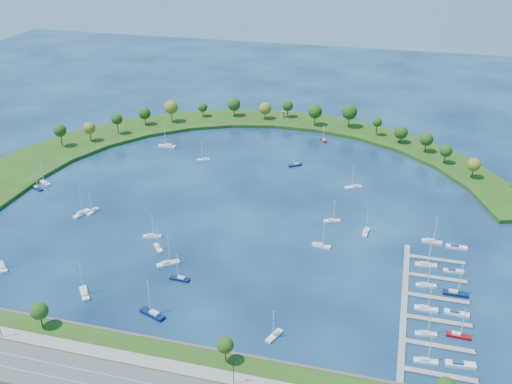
% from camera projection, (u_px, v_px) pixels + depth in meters
% --- Properties ---
extents(ground, '(700.00, 700.00, 0.00)m').
position_uv_depth(ground, '(243.00, 203.00, 278.01)').
color(ground, '#07193D').
rests_on(ground, ground).
extents(breakwater, '(286.74, 247.64, 2.00)m').
position_uv_depth(breakwater, '(189.00, 153.00, 330.21)').
color(breakwater, '#244512').
rests_on(breakwater, ground).
extents(breakwater_trees, '(236.40, 91.43, 14.87)m').
position_uv_depth(breakwater_trees, '(267.00, 119.00, 355.14)').
color(breakwater_trees, '#382314').
rests_on(breakwater_trees, breakwater).
extents(harbor_tower, '(2.60, 2.60, 4.13)m').
position_uv_depth(harbor_tower, '(283.00, 114.00, 381.63)').
color(harbor_tower, gray).
rests_on(harbor_tower, breakwater).
extents(dock_system, '(24.28, 82.00, 1.60)m').
position_uv_depth(dock_system, '(425.00, 307.00, 205.67)').
color(dock_system, gray).
rests_on(dock_system, ground).
extents(moored_boat_0, '(2.93, 7.48, 10.71)m').
position_uv_depth(moored_boat_0, '(93.00, 211.00, 268.91)').
color(moored_boat_0, white).
rests_on(moored_boat_0, ground).
extents(moored_boat_1, '(10.29, 3.64, 14.83)m').
position_uv_depth(moored_boat_1, '(167.00, 146.00, 340.48)').
color(moored_boat_1, white).
rests_on(moored_boat_1, ground).
extents(moored_boat_2, '(4.83, 7.80, 11.12)m').
position_uv_depth(moored_boat_2, '(274.00, 335.00, 191.63)').
color(moored_boat_2, white).
rests_on(moored_boat_2, ground).
extents(moored_boat_3, '(7.60, 8.63, 13.26)m').
position_uv_depth(moored_boat_3, '(84.00, 293.00, 212.16)').
color(moored_boat_3, white).
rests_on(moored_boat_3, ground).
extents(moored_boat_4, '(10.32, 6.13, 14.66)m').
position_uv_depth(moored_boat_4, '(153.00, 313.00, 201.56)').
color(moored_boat_4, '#0A1A41').
rests_on(moored_boat_4, ground).
extents(moored_boat_5, '(8.07, 4.31, 11.43)m').
position_uv_depth(moored_boat_5, '(152.00, 236.00, 248.70)').
color(moored_boat_5, white).
rests_on(moored_boat_5, ground).
extents(moored_boat_6, '(5.26, 6.77, 10.01)m').
position_uv_depth(moored_boat_6, '(324.00, 140.00, 349.50)').
color(moored_boat_6, maroon).
rests_on(moored_boat_6, ground).
extents(moored_boat_7, '(8.25, 7.47, 12.81)m').
position_uv_depth(moored_boat_7, '(2.00, 267.00, 227.55)').
color(moored_boat_7, white).
rests_on(moored_boat_7, ground).
extents(moored_boat_8, '(2.87, 7.86, 11.31)m').
position_uv_depth(moored_boat_8, '(366.00, 232.00, 251.79)').
color(moored_boat_8, white).
rests_on(moored_boat_8, ground).
extents(moored_boat_9, '(6.32, 6.94, 10.81)m').
position_uv_depth(moored_boat_9, '(158.00, 247.00, 240.50)').
color(moored_boat_9, white).
rests_on(moored_boat_9, ground).
extents(moored_boat_10, '(7.82, 4.67, 11.12)m').
position_uv_depth(moored_boat_10, '(332.00, 220.00, 260.86)').
color(moored_boat_10, white).
rests_on(moored_boat_10, ground).
extents(moored_boat_11, '(4.94, 9.40, 13.30)m').
position_uv_depth(moored_boat_11, '(82.00, 213.00, 266.75)').
color(moored_boat_11, white).
rests_on(moored_boat_11, ground).
extents(moored_boat_12, '(7.92, 2.63, 11.48)m').
position_uv_depth(moored_boat_12, '(180.00, 278.00, 220.66)').
color(moored_boat_12, '#0A1A41').
rests_on(moored_boat_12, ground).
extents(moored_boat_13, '(7.91, 5.26, 11.36)m').
position_uv_depth(moored_boat_13, '(45.00, 182.00, 296.27)').
color(moored_boat_13, white).
rests_on(moored_boat_13, ground).
extents(moored_boat_14, '(8.26, 3.56, 11.76)m').
position_uv_depth(moored_boat_14, '(321.00, 245.00, 241.86)').
color(moored_boat_14, white).
rests_on(moored_boat_14, ground).
extents(moored_boat_15, '(8.80, 6.09, 12.70)m').
position_uv_depth(moored_boat_15, '(354.00, 187.00, 291.64)').
color(moored_boat_15, white).
rests_on(moored_boat_15, ground).
extents(moored_boat_16, '(7.53, 4.90, 10.78)m').
position_uv_depth(moored_boat_16, '(37.00, 188.00, 290.67)').
color(moored_boat_16, '#0A1A41').
rests_on(moored_boat_16, ground).
extents(moored_boat_17, '(8.80, 7.68, 13.48)m').
position_uv_depth(moored_boat_17, '(168.00, 263.00, 229.68)').
color(moored_boat_17, white).
rests_on(moored_boat_17, ground).
extents(moored_boat_18, '(7.34, 6.29, 11.17)m').
position_uv_depth(moored_boat_18, '(295.00, 164.00, 316.41)').
color(moored_boat_18, '#0A1A41').
rests_on(moored_boat_18, ground).
extents(moored_boat_19, '(7.57, 5.02, 10.87)m').
position_uv_depth(moored_boat_19, '(203.00, 159.00, 323.09)').
color(moored_boat_19, white).
rests_on(moored_boat_19, ground).
extents(docked_boat_0, '(7.76, 2.82, 11.17)m').
position_uv_depth(docked_boat_0, '(426.00, 360.00, 180.98)').
color(docked_boat_0, white).
rests_on(docked_boat_0, ground).
extents(docked_boat_1, '(9.50, 3.58, 1.89)m').
position_uv_depth(docked_boat_1, '(460.00, 364.00, 179.68)').
color(docked_boat_1, white).
rests_on(docked_boat_1, ground).
extents(docked_boat_2, '(7.35, 3.11, 10.47)m').
position_uv_depth(docked_boat_2, '(426.00, 333.00, 192.51)').
color(docked_boat_2, white).
rests_on(docked_boat_2, ground).
extents(docked_boat_3, '(8.07, 2.58, 11.73)m').
position_uv_depth(docked_boat_3, '(458.00, 335.00, 191.68)').
color(docked_boat_3, maroon).
rests_on(docked_boat_3, ground).
extents(docked_boat_4, '(8.33, 2.40, 12.21)m').
position_uv_depth(docked_boat_4, '(426.00, 308.00, 204.25)').
color(docked_boat_4, white).
rests_on(docked_boat_4, ground).
extents(docked_boat_5, '(8.77, 3.08, 1.76)m').
position_uv_depth(docked_boat_5, '(456.00, 313.00, 202.19)').
color(docked_boat_5, white).
rests_on(docked_boat_5, ground).
extents(docked_boat_6, '(7.64, 3.04, 10.92)m').
position_uv_depth(docked_boat_6, '(426.00, 285.00, 216.86)').
color(docked_boat_6, white).
rests_on(docked_boat_6, ground).
extents(docked_boat_7, '(9.05, 2.55, 13.30)m').
position_uv_depth(docked_boat_7, '(455.00, 293.00, 212.24)').
color(docked_boat_7, '#0A1A41').
rests_on(docked_boat_7, ground).
extents(docked_boat_8, '(8.75, 3.50, 12.50)m').
position_uv_depth(docked_boat_8, '(426.00, 264.00, 228.98)').
color(docked_boat_8, white).
rests_on(docked_boat_8, ground).
extents(docked_boat_9, '(7.95, 3.05, 1.58)m').
position_uv_depth(docked_boat_9, '(453.00, 271.00, 225.51)').
color(docked_boat_9, white).
rests_on(docked_boat_9, ground).
extents(docked_boat_10, '(8.58, 2.77, 12.46)m').
position_uv_depth(docked_boat_10, '(432.00, 241.00, 244.75)').
color(docked_boat_10, white).
rests_on(docked_boat_10, ground).
extents(docked_boat_11, '(8.73, 2.53, 1.78)m').
position_uv_depth(docked_boat_11, '(456.00, 247.00, 241.09)').
color(docked_boat_11, white).
rests_on(docked_boat_11, ground).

